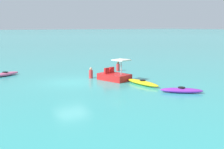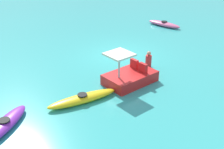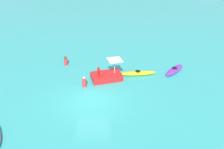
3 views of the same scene
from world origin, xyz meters
The scene contains 7 objects.
ground_plane centered at (0.00, 0.00, 0.00)m, with size 600.00×600.00×0.00m, color #38ADA8.
kayak_pink centered at (-5.40, -3.67, 0.16)m, with size 1.70×2.68×0.37m.
kayak_purple centered at (6.93, 4.45, 0.16)m, with size 2.27×2.49×0.37m.
kayak_yellow centered at (3.70, 3.89, 0.16)m, with size 3.15×0.89×0.37m.
pedal_boat_red centered at (1.07, 3.18, 0.34)m, with size 2.71×2.08×1.68m.
person_near_shore centered at (-0.65, 2.01, 0.39)m, with size 0.39×0.39×0.88m.
person_by_kayaks centered at (-2.64, 5.97, 0.39)m, with size 0.32×0.32×0.88m.
Camera 1 is at (19.31, -8.63, 4.19)m, focal length 45.30 mm.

